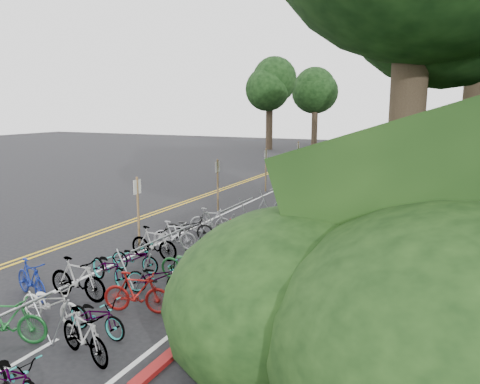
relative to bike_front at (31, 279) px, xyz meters
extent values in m
plane|color=black|center=(-0.82, -0.16, -0.50)|extent=(120.00, 120.00, 0.00)
cube|color=gold|center=(-2.97, 9.84, -0.50)|extent=(0.12, 80.00, 0.01)
cube|color=gold|center=(-2.67, 9.84, -0.50)|extent=(0.12, 80.00, 0.01)
cube|color=silver|center=(0.18, 9.84, -0.50)|extent=(0.12, 80.00, 0.01)
cube|color=silver|center=(4.38, 9.84, -0.50)|extent=(0.12, 80.00, 0.01)
cube|color=silver|center=(2.28, -2.16, -0.50)|extent=(0.10, 1.60, 0.01)
cube|color=silver|center=(2.28, 3.84, -0.50)|extent=(0.10, 1.60, 0.01)
cube|color=silver|center=(2.28, 9.84, -0.50)|extent=(0.10, 1.60, 0.01)
cube|color=silver|center=(2.28, 15.84, -0.50)|extent=(0.10, 1.60, 0.01)
cube|color=silver|center=(2.28, 21.84, -0.50)|extent=(0.10, 1.60, 0.01)
cube|color=silver|center=(2.28, 27.84, -0.50)|extent=(0.10, 1.60, 0.01)
cube|color=silver|center=(2.28, 33.84, -0.50)|extent=(0.10, 1.60, 0.01)
cube|color=maroon|center=(4.88, 11.84, -0.45)|extent=(0.25, 28.00, 0.10)
cube|color=#382819|center=(5.58, 21.84, -0.42)|extent=(1.40, 44.00, 0.16)
ellipsoid|color=#284C19|center=(6.38, 2.84, 0.54)|extent=(2.00, 2.80, 1.60)
ellipsoid|color=#284C19|center=(7.18, 7.84, 1.05)|extent=(2.60, 3.64, 2.08)
ellipsoid|color=#284C19|center=(8.38, 13.84, 1.49)|extent=(2.20, 3.08, 1.76)
ellipsoid|color=#284C19|center=(6.98, 19.84, 1.06)|extent=(3.00, 4.20, 2.40)
ellipsoid|color=#284C19|center=(7.68, 25.84, 1.22)|extent=(2.40, 3.36, 1.92)
ellipsoid|color=#284C19|center=(8.98, 29.84, 1.91)|extent=(2.80, 3.92, 2.24)
ellipsoid|color=#284C19|center=(6.18, 5.84, 0.40)|extent=(1.80, 2.52, 1.44)
ellipsoid|color=#284C19|center=(9.18, 17.84, 2.10)|extent=(3.20, 4.48, 2.56)
ellipsoid|color=black|center=(7.18, 0.34, 0.71)|extent=(5.28, 6.16, 3.52)
ellipsoid|color=black|center=(10.18, -0.66, 0.93)|extent=(6.24, 7.28, 4.16)
cylinder|color=#2D2319|center=(8.68, 2.84, 3.25)|extent=(0.77, 0.77, 5.11)
cylinder|color=#2D2319|center=(10.18, 11.84, 4.94)|extent=(0.81, 0.81, 5.89)
cylinder|color=#2D2319|center=(-9.82, 41.84, 2.05)|extent=(0.77, 0.77, 5.11)
ellipsoid|color=black|center=(-9.82, 41.84, 6.70)|extent=(6.98, 6.98, 6.63)
cylinder|color=#2D2319|center=(-6.82, 49.84, 1.85)|extent=(0.75, 0.75, 4.71)
ellipsoid|color=black|center=(-6.82, 49.84, 6.04)|extent=(6.11, 6.11, 5.81)
cylinder|color=gray|center=(2.10, -1.60, 0.06)|extent=(0.57, 0.04, 1.10)
cylinder|color=gray|center=(2.66, -1.60, 0.06)|extent=(0.57, 0.04, 1.10)
cylinder|color=gray|center=(2.18, 2.84, 0.65)|extent=(0.05, 3.00, 0.05)
cylinder|color=gray|center=(1.90, 1.44, 0.07)|extent=(0.58, 0.04, 1.13)
cylinder|color=gray|center=(2.46, 1.44, 0.07)|extent=(0.58, 0.04, 1.13)
cylinder|color=gray|center=(1.90, 4.24, 0.07)|extent=(0.58, 0.04, 1.13)
cylinder|color=gray|center=(2.46, 4.24, 0.07)|extent=(0.58, 0.04, 1.13)
cylinder|color=gray|center=(2.18, 7.84, 0.65)|extent=(0.05, 3.00, 0.05)
cylinder|color=gray|center=(1.90, 6.44, 0.07)|extent=(0.58, 0.04, 1.13)
cylinder|color=gray|center=(2.46, 6.44, 0.07)|extent=(0.58, 0.04, 1.13)
cylinder|color=gray|center=(1.90, 9.24, 0.07)|extent=(0.58, 0.04, 1.13)
cylinder|color=gray|center=(2.46, 9.24, 0.07)|extent=(0.58, 0.04, 1.13)
cylinder|color=gray|center=(2.18, 12.84, 0.65)|extent=(0.05, 3.00, 0.05)
cylinder|color=gray|center=(1.90, 11.44, 0.07)|extent=(0.58, 0.04, 1.13)
cylinder|color=gray|center=(2.46, 11.44, 0.07)|extent=(0.58, 0.04, 1.13)
cylinder|color=gray|center=(1.90, 14.24, 0.07)|extent=(0.58, 0.04, 1.13)
cylinder|color=gray|center=(2.46, 14.24, 0.07)|extent=(0.58, 0.04, 1.13)
cylinder|color=gray|center=(2.18, 17.84, 0.65)|extent=(0.05, 3.00, 0.05)
cylinder|color=gray|center=(1.90, 16.44, 0.07)|extent=(0.58, 0.04, 1.13)
cylinder|color=gray|center=(2.46, 16.44, 0.07)|extent=(0.58, 0.04, 1.13)
cylinder|color=gray|center=(1.90, 19.24, 0.07)|extent=(0.58, 0.04, 1.13)
cylinder|color=gray|center=(2.46, 19.24, 0.07)|extent=(0.58, 0.04, 1.13)
cylinder|color=gray|center=(2.18, 22.84, 0.65)|extent=(0.05, 3.00, 0.05)
cylinder|color=gray|center=(1.90, 21.44, 0.07)|extent=(0.58, 0.04, 1.13)
cylinder|color=gray|center=(2.46, 21.44, 0.07)|extent=(0.58, 0.04, 1.13)
cylinder|color=gray|center=(1.90, 24.24, 0.07)|extent=(0.58, 0.04, 1.13)
cylinder|color=gray|center=(2.46, 24.24, 0.07)|extent=(0.58, 0.04, 1.13)
cylinder|color=brown|center=(-0.22, 4.84, 0.75)|extent=(0.08, 0.08, 2.50)
cube|color=silver|center=(-0.22, 4.84, 1.65)|extent=(0.02, 0.40, 0.50)
cylinder|color=brown|center=(-0.22, 10.84, 0.75)|extent=(0.08, 0.08, 2.50)
cube|color=silver|center=(-0.22, 10.84, 1.65)|extent=(0.02, 0.40, 0.50)
cylinder|color=brown|center=(-0.22, 16.84, 0.75)|extent=(0.08, 0.08, 2.50)
cube|color=silver|center=(-0.22, 16.84, 1.65)|extent=(0.02, 0.40, 0.50)
cylinder|color=brown|center=(-0.22, 22.84, 0.75)|extent=(0.08, 0.08, 2.50)
cube|color=silver|center=(-0.22, 22.84, 1.65)|extent=(0.02, 0.40, 0.50)
imported|color=navy|center=(0.00, 0.00, 0.00)|extent=(0.99, 1.74, 1.01)
imported|color=slate|center=(3.25, -3.21, -0.08)|extent=(0.84, 1.67, 0.84)
imported|color=#144C1E|center=(1.50, -1.93, 0.01)|extent=(1.09, 1.78, 1.03)
imported|color=slate|center=(3.40, -1.72, 0.00)|extent=(0.94, 1.73, 1.00)
imported|color=beige|center=(1.57, -0.82, -0.04)|extent=(0.63, 1.78, 0.93)
imported|color=slate|center=(2.92, -0.84, -0.07)|extent=(0.72, 1.69, 0.86)
imported|color=slate|center=(1.15, 0.45, 0.04)|extent=(0.53, 1.83, 1.10)
imported|color=maroon|center=(3.03, 0.43, 0.01)|extent=(0.90, 1.77, 1.02)
imported|color=slate|center=(1.22, 1.59, -0.01)|extent=(1.26, 1.98, 0.98)
imported|color=slate|center=(2.81, 1.56, -0.04)|extent=(0.94, 1.84, 0.92)
imported|color=slate|center=(1.23, 2.71, -0.07)|extent=(0.60, 1.67, 0.87)
imported|color=#144C1E|center=(3.09, 2.78, -0.03)|extent=(0.76, 1.86, 0.96)
imported|color=slate|center=(1.04, 3.94, 0.03)|extent=(0.55, 1.79, 1.07)
imported|color=navy|center=(3.41, 3.84, -0.03)|extent=(0.60, 1.61, 0.94)
imported|color=#9E9EA3|center=(1.07, 5.14, -0.01)|extent=(0.65, 1.69, 0.99)
imported|color=black|center=(2.96, 5.35, 0.00)|extent=(0.81, 1.73, 1.00)
imported|color=black|center=(0.95, 6.28, -0.02)|extent=(1.18, 1.95, 0.97)
imported|color=maroon|center=(2.88, 6.45, -0.04)|extent=(0.71, 1.61, 0.94)
imported|color=#9E9EA3|center=(1.22, 7.47, 0.00)|extent=(0.81, 1.74, 1.01)
camera|label=1|loc=(9.73, -8.12, 4.41)|focal=35.00mm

